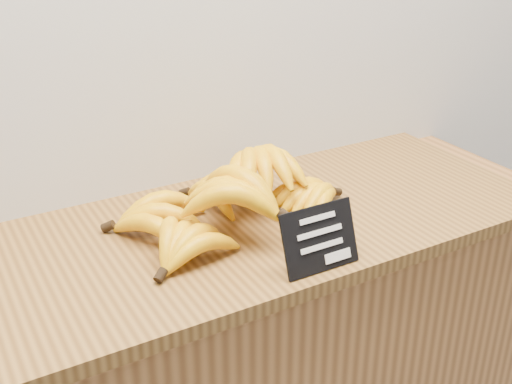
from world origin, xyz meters
name	(u,v)px	position (x,y,z in m)	size (l,w,h in m)	color
counter_top	(244,228)	(-0.01, 2.75, 0.92)	(1.32, 0.54, 0.03)	brown
chalkboard_sign	(320,239)	(0.03, 2.53, 0.99)	(0.15, 0.01, 0.12)	black
banana_pile	(232,199)	(-0.03, 2.76, 0.99)	(0.51, 0.36, 0.13)	#EBAF09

